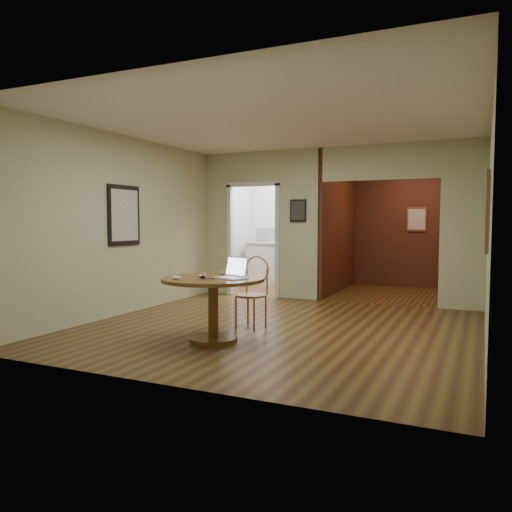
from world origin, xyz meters
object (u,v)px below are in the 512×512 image
at_px(chair, 253,288).
at_px(closed_laptop, 228,274).
at_px(open_laptop, 233,273).
at_px(dining_table, 213,294).

height_order(chair, closed_laptop, chair).
bearing_deg(closed_laptop, chair, 95.90).
bearing_deg(chair, closed_laptop, -88.23).
relative_size(open_laptop, closed_laptop, 1.27).
relative_size(chair, closed_laptop, 2.94).
distance_m(chair, open_laptop, 0.95).
height_order(chair, open_laptop, open_laptop).
bearing_deg(open_laptop, dining_table, -152.44).
xyz_separation_m(dining_table, open_laptop, (0.25, 0.03, 0.26)).
xyz_separation_m(dining_table, closed_laptop, (0.02, 0.33, 0.21)).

